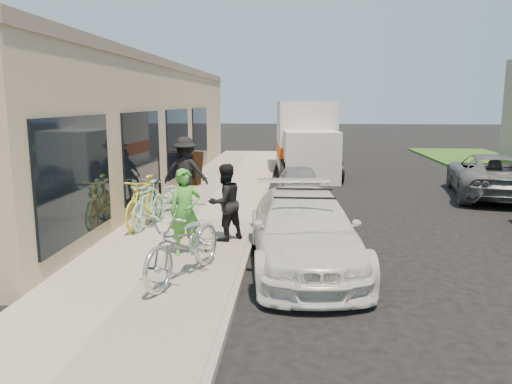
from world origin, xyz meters
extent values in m
plane|color=black|center=(0.00, 0.00, 0.00)|extent=(120.00, 120.00, 0.00)
cube|color=#9E9A8E|center=(-2.00, 3.00, 0.07)|extent=(3.00, 34.00, 0.15)
cube|color=gray|center=(-0.45, 3.00, 0.07)|extent=(0.12, 34.00, 0.13)
cube|color=tan|center=(-5.25, 8.00, 2.00)|extent=(3.50, 20.00, 4.00)
cube|color=#7E6D5F|center=(-5.25, 8.00, 4.10)|extent=(3.60, 20.00, 0.25)
cube|color=black|center=(-3.48, 0.00, 1.60)|extent=(0.06, 3.00, 2.20)
cube|color=black|center=(-3.48, 4.00, 1.60)|extent=(0.06, 3.00, 2.20)
cube|color=black|center=(-3.48, 8.00, 1.60)|extent=(0.06, 3.00, 2.20)
cube|color=black|center=(-3.48, 12.00, 1.60)|extent=(0.06, 3.00, 2.20)
cylinder|color=black|center=(-2.83, 2.68, 0.59)|extent=(0.06, 0.06, 0.89)
cylinder|color=black|center=(-2.85, 3.27, 0.59)|extent=(0.06, 0.06, 0.89)
cylinder|color=black|center=(-2.84, 2.98, 1.04)|extent=(0.09, 0.60, 0.06)
cube|color=black|center=(-3.14, 7.81, 0.72)|extent=(0.73, 0.49, 1.12)
cube|color=black|center=(-3.01, 8.20, 0.72)|extent=(0.73, 0.49, 1.12)
cube|color=black|center=(-3.16, 7.78, 0.77)|extent=(0.57, 0.36, 0.80)
imported|color=silver|center=(0.62, 0.14, 0.66)|extent=(2.30, 4.73, 1.33)
cylinder|color=black|center=(0.62, -0.35, 1.35)|extent=(1.05, 0.04, 0.04)
cylinder|color=black|center=(0.62, 0.53, 1.35)|extent=(1.05, 0.04, 0.04)
imported|color=gray|center=(0.60, 5.88, 0.55)|extent=(1.46, 3.27, 1.09)
cube|color=silver|center=(1.07, 9.94, 0.94)|extent=(2.10, 2.10, 1.88)
cube|color=black|center=(1.07, 9.94, 1.34)|extent=(1.83, 0.18, 0.89)
cube|color=silver|center=(0.88, 12.90, 1.53)|extent=(2.54, 4.29, 2.87)
cube|color=#CA470B|center=(0.88, 12.90, 0.89)|extent=(2.56, 4.31, 0.54)
cylinder|color=black|center=(0.12, 9.38, 0.40)|extent=(0.30, 0.81, 0.79)
cylinder|color=black|center=(2.09, 9.51, 0.40)|extent=(0.30, 0.81, 0.79)
cylinder|color=black|center=(0.05, 10.47, 0.40)|extent=(0.30, 0.81, 0.79)
cylinder|color=black|center=(2.02, 10.59, 0.40)|extent=(0.30, 0.81, 0.79)
cylinder|color=black|center=(-0.19, 14.22, 0.40)|extent=(0.30, 0.81, 0.79)
cylinder|color=black|center=(1.78, 14.34, 0.40)|extent=(0.30, 0.81, 0.79)
imported|color=#595B5E|center=(6.60, 7.36, 0.68)|extent=(3.17, 5.26, 1.37)
imported|color=silver|center=(-1.29, -1.07, 0.72)|extent=(1.41, 2.31, 1.15)
imported|color=green|center=(-1.56, 0.24, 0.95)|extent=(0.69, 0.59, 1.60)
imported|color=black|center=(-0.96, 1.24, 0.94)|extent=(0.96, 0.96, 1.57)
imported|color=#8CD1BA|center=(-2.82, 2.19, 0.67)|extent=(0.72, 1.78, 1.04)
imported|color=#8CD1BA|center=(-2.83, 3.59, 0.61)|extent=(1.35, 1.83, 0.92)
imported|color=yellow|center=(-2.94, 2.22, 0.72)|extent=(0.79, 1.95, 1.14)
imported|color=black|center=(-2.49, 4.55, 1.09)|extent=(1.25, 0.76, 1.88)
imported|color=#4F3D38|center=(-2.63, 4.92, 0.91)|extent=(0.96, 0.60, 1.52)
camera|label=1|loc=(0.42, -8.61, 2.95)|focal=35.00mm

